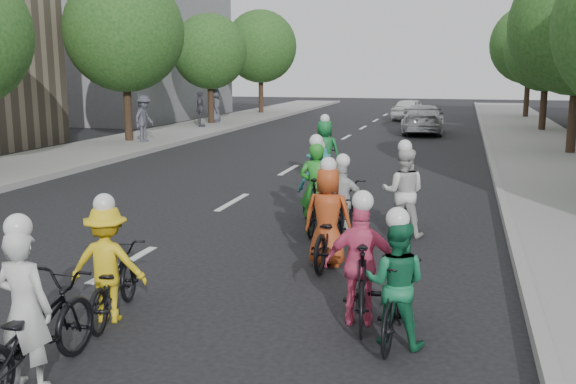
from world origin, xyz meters
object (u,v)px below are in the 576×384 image
at_px(cyclist_7, 319,187).
at_px(spectator_1, 200,109).
at_px(cyclist_8, 343,208).
at_px(cyclist_1, 396,292).
at_px(cyclist_0, 32,328).
at_px(cyclist_9, 325,157).
at_px(cyclist_6, 403,201).
at_px(spectator_2, 215,106).
at_px(cyclist_5, 317,198).
at_px(follow_car_trail, 410,109).
at_px(follow_car_lead, 423,119).
at_px(spectator_0, 144,118).
at_px(cyclist_2, 110,274).
at_px(cyclist_4, 328,227).
at_px(cyclist_3, 362,274).

height_order(cyclist_7, spectator_1, spectator_1).
bearing_deg(cyclist_8, cyclist_1, 106.70).
bearing_deg(cyclist_0, spectator_1, -69.35).
distance_m(cyclist_9, spectator_1, 16.38).
bearing_deg(cyclist_6, spectator_2, -61.11).
height_order(cyclist_5, cyclist_8, cyclist_5).
bearing_deg(cyclist_7, cyclist_8, 127.23).
distance_m(cyclist_7, follow_car_trail, 26.73).
relative_size(cyclist_5, cyclist_7, 1.12).
height_order(follow_car_trail, spectator_1, spectator_1).
height_order(cyclist_1, cyclist_6, cyclist_6).
distance_m(cyclist_8, follow_car_lead, 20.10).
distance_m(follow_car_trail, spectator_0, 18.67).
relative_size(cyclist_8, follow_car_trail, 0.50).
relative_size(cyclist_7, spectator_2, 0.92).
height_order(follow_car_lead, spectator_1, spectator_1).
distance_m(cyclist_2, spectator_2, 27.98).
xyz_separation_m(cyclist_2, cyclist_4, (2.12, 2.95, 0.02)).
bearing_deg(cyclist_7, spectator_1, -49.07).
relative_size(cyclist_2, spectator_1, 0.97).
relative_size(cyclist_4, spectator_1, 1.02).
bearing_deg(cyclist_2, cyclist_3, -178.38).
bearing_deg(cyclist_1, cyclist_5, -63.20).
xyz_separation_m(cyclist_3, cyclist_5, (-1.50, 4.15, 0.04)).
bearing_deg(cyclist_3, cyclist_8, -84.39).
bearing_deg(cyclist_4, cyclist_8, -86.32).
relative_size(cyclist_9, spectator_2, 1.02).
distance_m(cyclist_2, follow_car_lead, 24.76).
bearing_deg(follow_car_trail, cyclist_0, 100.23).
distance_m(cyclist_3, cyclist_7, 5.79).
bearing_deg(cyclist_6, cyclist_9, -64.25).
xyz_separation_m(cyclist_4, cyclist_8, (-0.06, 1.61, -0.04)).
distance_m(cyclist_4, cyclist_8, 1.62).
height_order(cyclist_9, follow_car_trail, cyclist_9).
xyz_separation_m(cyclist_1, follow_car_lead, (-1.22, 24.44, 0.09)).
bearing_deg(spectator_0, spectator_2, 8.48).
distance_m(cyclist_0, spectator_0, 20.31).
bearing_deg(cyclist_1, cyclist_6, -81.83).
xyz_separation_m(cyclist_3, spectator_2, (-12.10, 25.75, 0.44)).
bearing_deg(follow_car_lead, cyclist_7, 84.83).
bearing_deg(cyclist_7, cyclist_9, -68.69).
relative_size(cyclist_4, cyclist_5, 0.99).
height_order(cyclist_0, spectator_1, spectator_1).
distance_m(cyclist_9, follow_car_trail, 22.71).
height_order(cyclist_2, spectator_0, spectator_0).
xyz_separation_m(cyclist_1, follow_car_trail, (-2.50, 32.74, 0.06)).
distance_m(cyclist_6, spectator_2, 24.63).
bearing_deg(cyclist_0, cyclist_1, -148.94).
distance_m(cyclist_4, cyclist_7, 3.39).
distance_m(cyclist_0, cyclist_2, 1.70).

